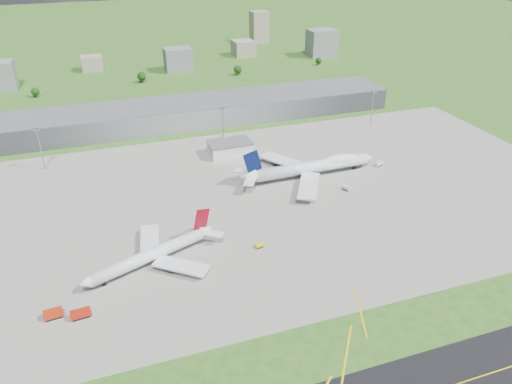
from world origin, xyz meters
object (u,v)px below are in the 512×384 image
object	(u,v)px
fire_truck	(81,314)
van_white_near	(346,188)
tug_yellow	(259,246)
crash_tender	(53,314)
van_white_far	(379,164)
airliner_red_twin	(154,254)
airliner_blue_quad	(312,167)

from	to	relation	value
fire_truck	van_white_near	xyz separation A→B (m)	(140.99, 56.78, -0.43)
van_white_near	fire_truck	bearing A→B (deg)	89.60
tug_yellow	crash_tender	bearing A→B (deg)	-178.87
fire_truck	van_white_far	size ratio (longest dim) A/B	1.33
airliner_red_twin	airliner_blue_quad	size ratio (longest dim) A/B	0.74
fire_truck	crash_tender	xyz separation A→B (m)	(-9.52, 3.22, 0.11)
airliner_blue_quad	fire_truck	size ratio (longest dim) A/B	11.05
airliner_blue_quad	van_white_near	distance (m)	24.46
airliner_blue_quad	crash_tender	xyz separation A→B (m)	(-139.58, -74.90, -4.32)
airliner_red_twin	van_white_near	world-z (taller)	airliner_red_twin
van_white_far	airliner_red_twin	bearing A→B (deg)	177.41
tug_yellow	van_white_far	size ratio (longest dim) A/B	0.72
airliner_blue_quad	crash_tender	distance (m)	158.47
airliner_blue_quad	van_white_far	size ratio (longest dim) A/B	14.66
van_white_near	tug_yellow	bearing A→B (deg)	97.18
tug_yellow	airliner_red_twin	bearing A→B (deg)	165.02
crash_tender	tug_yellow	world-z (taller)	crash_tender
airliner_blue_quad	van_white_near	size ratio (longest dim) A/B	16.48
tug_yellow	airliner_blue_quad	bearing A→B (deg)	37.14
crash_tender	van_white_near	size ratio (longest dim) A/B	1.39
van_white_near	airliner_red_twin	bearing A→B (deg)	83.98
fire_truck	airliner_blue_quad	bearing A→B (deg)	25.90
van_white_far	airliner_blue_quad	bearing A→B (deg)	156.45
airliner_blue_quad	tug_yellow	world-z (taller)	airliner_blue_quad
van_white_far	van_white_near	bearing A→B (deg)	-170.84
tug_yellow	van_white_near	distance (m)	72.78
tug_yellow	van_white_far	distance (m)	112.01
airliner_blue_quad	van_white_far	distance (m)	44.45
airliner_blue_quad	tug_yellow	size ratio (longest dim) A/B	20.33
airliner_red_twin	crash_tender	world-z (taller)	airliner_red_twin
airliner_blue_quad	crash_tender	world-z (taller)	airliner_blue_quad
tug_yellow	van_white_near	world-z (taller)	van_white_near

